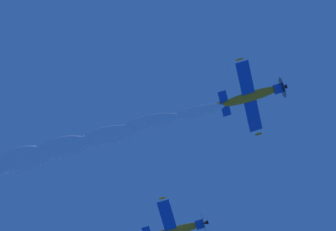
{
  "coord_description": "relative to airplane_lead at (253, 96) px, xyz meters",
  "views": [
    {
      "loc": [
        5.21,
        21.75,
        1.54
      ],
      "look_at": [
        11.43,
        -1.52,
        79.76
      ],
      "focal_mm": 71.79,
      "sensor_mm": 36.0,
      "label": 1
    }
  ],
  "objects": [
    {
      "name": "airplane_left_wingman",
      "position": [
        13.76,
        -14.86,
        -0.99
      ],
      "size": [
        8.82,
        9.74,
        2.96
      ],
      "color": "orange"
    },
    {
      "name": "smoke_trail_lead",
      "position": [
        26.91,
        0.11,
        -2.13
      ],
      "size": [
        35.37,
        3.79,
        5.14
      ],
      "color": "white"
    },
    {
      "name": "airplane_lead",
      "position": [
        0.0,
        0.0,
        0.0
      ],
      "size": [
        8.85,
        9.66,
        3.38
      ],
      "color": "orange"
    }
  ]
}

